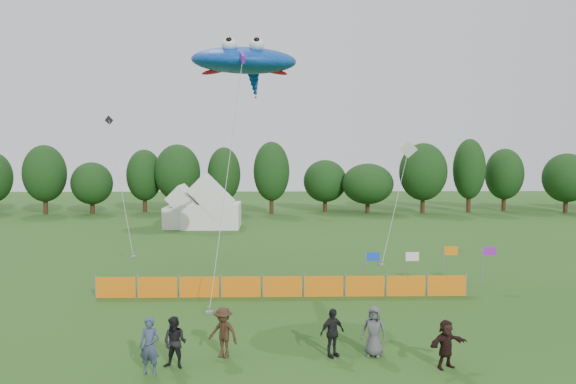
{
  "coord_description": "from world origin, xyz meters",
  "views": [
    {
      "loc": [
        -0.57,
        -19.05,
        7.0
      ],
      "look_at": [
        0.0,
        6.0,
        5.2
      ],
      "focal_mm": 35.0,
      "sensor_mm": 36.0,
      "label": 1
    }
  ],
  "objects_px": {
    "tent_left": "(185,210)",
    "tent_right": "(212,207)",
    "spectator_f": "(446,344)",
    "spectator_b": "(175,343)",
    "spectator_e": "(374,331)",
    "stingray_kite": "(245,62)",
    "spectator_d": "(332,333)",
    "spectator_c": "(223,332)",
    "barrier_fence": "(282,287)",
    "spectator_a": "(150,346)"
  },
  "relations": [
    {
      "from": "spectator_c",
      "to": "tent_left",
      "type": "bearing_deg",
      "value": 130.57
    },
    {
      "from": "spectator_a",
      "to": "spectator_c",
      "type": "bearing_deg",
      "value": 44.82
    },
    {
      "from": "spectator_e",
      "to": "stingray_kite",
      "type": "relative_size",
      "value": 0.13
    },
    {
      "from": "spectator_b",
      "to": "tent_right",
      "type": "bearing_deg",
      "value": 109.3
    },
    {
      "from": "spectator_c",
      "to": "barrier_fence",
      "type": "bearing_deg",
      "value": 104.35
    },
    {
      "from": "spectator_c",
      "to": "spectator_a",
      "type": "bearing_deg",
      "value": -117.76
    },
    {
      "from": "barrier_fence",
      "to": "stingray_kite",
      "type": "bearing_deg",
      "value": 117.73
    },
    {
      "from": "spectator_b",
      "to": "spectator_a",
      "type": "bearing_deg",
      "value": -129.59
    },
    {
      "from": "tent_right",
      "to": "stingray_kite",
      "type": "bearing_deg",
      "value": -78.66
    },
    {
      "from": "tent_left",
      "to": "tent_right",
      "type": "relative_size",
      "value": 0.68
    },
    {
      "from": "tent_left",
      "to": "tent_right",
      "type": "distance_m",
      "value": 2.56
    },
    {
      "from": "tent_right",
      "to": "spectator_d",
      "type": "bearing_deg",
      "value": -76.69
    },
    {
      "from": "spectator_d",
      "to": "spectator_a",
      "type": "bearing_deg",
      "value": 161.49
    },
    {
      "from": "barrier_fence",
      "to": "spectator_f",
      "type": "height_order",
      "value": "spectator_f"
    },
    {
      "from": "barrier_fence",
      "to": "spectator_b",
      "type": "relative_size",
      "value": 10.66
    },
    {
      "from": "tent_left",
      "to": "barrier_fence",
      "type": "height_order",
      "value": "tent_left"
    },
    {
      "from": "barrier_fence",
      "to": "spectator_d",
      "type": "xyz_separation_m",
      "value": [
        1.6,
        -7.96,
        0.33
      ]
    },
    {
      "from": "tent_right",
      "to": "spectator_e",
      "type": "bearing_deg",
      "value": -74.34
    },
    {
      "from": "spectator_b",
      "to": "stingray_kite",
      "type": "xyz_separation_m",
      "value": [
        1.68,
        12.49,
        10.92
      ]
    },
    {
      "from": "spectator_d",
      "to": "tent_right",
      "type": "bearing_deg",
      "value": 71.44
    },
    {
      "from": "tent_left",
      "to": "stingray_kite",
      "type": "relative_size",
      "value": 0.27
    },
    {
      "from": "stingray_kite",
      "to": "spectator_a",
      "type": "bearing_deg",
      "value": -100.39
    },
    {
      "from": "tent_left",
      "to": "spectator_c",
      "type": "relative_size",
      "value": 2.08
    },
    {
      "from": "tent_right",
      "to": "spectator_e",
      "type": "height_order",
      "value": "tent_right"
    },
    {
      "from": "tent_right",
      "to": "spectator_b",
      "type": "xyz_separation_m",
      "value": [
        2.6,
        -33.85,
        -1.04
      ]
    },
    {
      "from": "spectator_c",
      "to": "tent_right",
      "type": "bearing_deg",
      "value": 126.31
    },
    {
      "from": "tent_left",
      "to": "spectator_c",
      "type": "distance_m",
      "value": 33.74
    },
    {
      "from": "spectator_a",
      "to": "spectator_e",
      "type": "distance_m",
      "value": 7.47
    },
    {
      "from": "spectator_a",
      "to": "spectator_f",
      "type": "relative_size",
      "value": 1.15
    },
    {
      "from": "tent_right",
      "to": "spectator_e",
      "type": "distance_m",
      "value": 34.21
    },
    {
      "from": "tent_right",
      "to": "spectator_c",
      "type": "bearing_deg",
      "value": -82.94
    },
    {
      "from": "barrier_fence",
      "to": "spectator_e",
      "type": "height_order",
      "value": "spectator_e"
    },
    {
      "from": "tent_right",
      "to": "spectator_c",
      "type": "height_order",
      "value": "tent_right"
    },
    {
      "from": "tent_left",
      "to": "tent_right",
      "type": "height_order",
      "value": "tent_right"
    },
    {
      "from": "tent_left",
      "to": "barrier_fence",
      "type": "relative_size",
      "value": 0.2
    },
    {
      "from": "barrier_fence",
      "to": "spectator_d",
      "type": "relative_size",
      "value": 10.72
    },
    {
      "from": "tent_left",
      "to": "spectator_d",
      "type": "xyz_separation_m",
      "value": [
        10.33,
        -33.09,
        -0.77
      ]
    },
    {
      "from": "barrier_fence",
      "to": "spectator_c",
      "type": "relative_size",
      "value": 10.36
    },
    {
      "from": "spectator_d",
      "to": "stingray_kite",
      "type": "bearing_deg",
      "value": 74.99
    },
    {
      "from": "tent_left",
      "to": "spectator_f",
      "type": "xyz_separation_m",
      "value": [
        13.92,
        -34.2,
        -0.81
      ]
    },
    {
      "from": "spectator_f",
      "to": "spectator_b",
      "type": "bearing_deg",
      "value": 154.2
    },
    {
      "from": "spectator_d",
      "to": "spectator_e",
      "type": "height_order",
      "value": "spectator_e"
    },
    {
      "from": "spectator_a",
      "to": "spectator_e",
      "type": "height_order",
      "value": "spectator_a"
    },
    {
      "from": "spectator_a",
      "to": "stingray_kite",
      "type": "relative_size",
      "value": 0.14
    },
    {
      "from": "spectator_d",
      "to": "spectator_f",
      "type": "bearing_deg",
      "value": -49.02
    },
    {
      "from": "tent_left",
      "to": "spectator_b",
      "type": "bearing_deg",
      "value": -81.39
    },
    {
      "from": "spectator_c",
      "to": "spectator_d",
      "type": "height_order",
      "value": "spectator_c"
    },
    {
      "from": "spectator_d",
      "to": "spectator_f",
      "type": "xyz_separation_m",
      "value": [
        3.58,
        -1.11,
        -0.04
      ]
    },
    {
      "from": "barrier_fence",
      "to": "spectator_a",
      "type": "bearing_deg",
      "value": -114.65
    },
    {
      "from": "tent_right",
      "to": "barrier_fence",
      "type": "xyz_separation_m",
      "value": [
        6.19,
        -24.99,
        -1.38
      ]
    }
  ]
}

